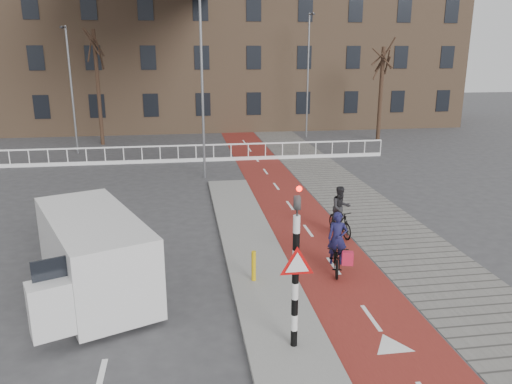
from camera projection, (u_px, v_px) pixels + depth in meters
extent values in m
plane|color=#38383A|center=(299.00, 302.00, 12.53)|extent=(120.00, 120.00, 0.00)
cube|color=maroon|center=(280.00, 192.00, 22.25)|extent=(2.50, 60.00, 0.01)
cube|color=slate|center=(341.00, 190.00, 22.65)|extent=(3.00, 60.00, 0.01)
cube|color=gray|center=(250.00, 243.00, 16.22)|extent=(1.80, 16.00, 0.12)
cylinder|color=black|center=(295.00, 283.00, 10.11)|extent=(0.14, 0.14, 2.88)
imported|color=black|center=(297.00, 196.00, 9.61)|extent=(0.13, 0.16, 0.80)
cylinder|color=#FF0C05|center=(299.00, 189.00, 9.43)|extent=(0.11, 0.02, 0.11)
cylinder|color=gold|center=(254.00, 266.00, 13.36)|extent=(0.12, 0.12, 0.84)
imported|color=black|center=(337.00, 257.00, 14.20)|extent=(0.97, 1.75, 0.87)
imported|color=#191741|center=(337.00, 238.00, 14.04)|extent=(0.62, 0.49, 1.51)
cube|color=#C01B39|center=(348.00, 258.00, 13.66)|extent=(0.35, 0.27, 0.37)
imported|color=black|center=(340.00, 222.00, 16.95)|extent=(0.71, 1.63, 0.95)
imported|color=black|center=(341.00, 208.00, 16.81)|extent=(0.81, 0.68, 1.48)
cube|color=silver|center=(94.00, 253.00, 12.73)|extent=(3.68, 5.29, 1.96)
cube|color=green|center=(54.00, 259.00, 12.61)|extent=(1.21, 2.91, 0.55)
cube|color=green|center=(134.00, 254.00, 12.90)|extent=(1.21, 2.91, 0.55)
cube|color=black|center=(77.00, 273.00, 10.61)|extent=(1.65, 0.72, 0.90)
cylinder|color=black|center=(78.00, 318.00, 11.15)|extent=(0.49, 0.73, 0.69)
cylinder|color=black|center=(149.00, 299.00, 11.97)|extent=(0.49, 0.73, 0.69)
cylinder|color=black|center=(52.00, 265.00, 13.91)|extent=(0.49, 0.73, 0.69)
cylinder|color=black|center=(111.00, 253.00, 14.73)|extent=(0.49, 0.73, 0.69)
cube|color=silver|center=(141.00, 147.00, 27.72)|extent=(28.00, 0.08, 0.08)
cube|color=silver|center=(142.00, 162.00, 27.96)|extent=(28.00, 0.10, 0.20)
cube|color=#7F6047|center=(175.00, 52.00, 40.90)|extent=(46.00, 10.00, 12.00)
cylinder|color=black|center=(98.00, 89.00, 32.60)|extent=(0.25, 0.25, 7.41)
cylinder|color=black|center=(381.00, 95.00, 34.29)|extent=(0.27, 0.27, 6.36)
cylinder|color=slate|center=(202.00, 86.00, 23.61)|extent=(0.12, 0.12, 8.94)
cylinder|color=slate|center=(72.00, 92.00, 29.68)|extent=(0.12, 0.12, 7.49)
cylinder|color=slate|center=(308.00, 77.00, 35.35)|extent=(0.12, 0.12, 8.59)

